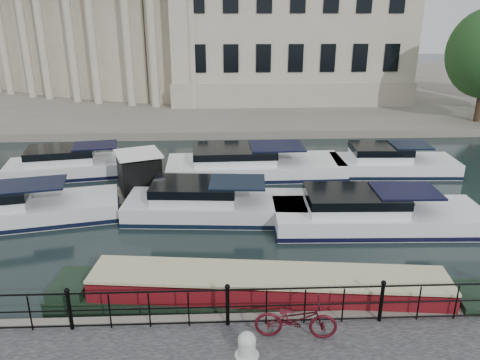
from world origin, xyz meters
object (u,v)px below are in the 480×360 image
mooring_bollard (247,345)px  bicycle (296,319)px  narrowboat (268,298)px  harbour_hut (140,176)px

mooring_bollard → bicycle: bearing=27.0°
bicycle → mooring_bollard: 1.42m
bicycle → narrowboat: size_ratio=0.16×
narrowboat → bicycle: bearing=-69.8°
bicycle → harbour_hut: harbour_hut is taller
harbour_hut → mooring_bollard: bearing=-89.8°
bicycle → mooring_bollard: (-1.25, -0.64, -0.23)m
bicycle → narrowboat: bearing=20.0°
bicycle → mooring_bollard: size_ratio=3.12×
bicycle → harbour_hut: (-5.60, 11.07, -0.13)m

